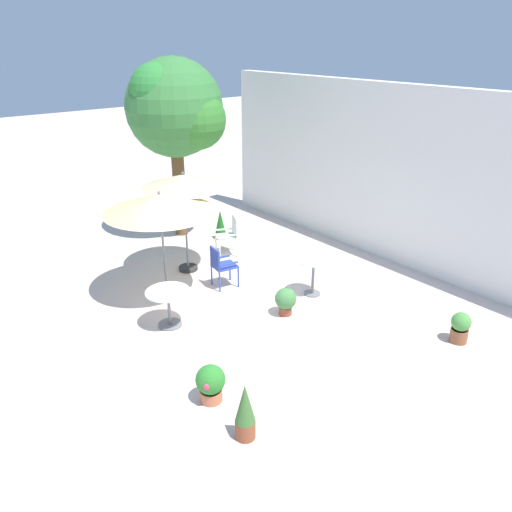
{
  "coord_description": "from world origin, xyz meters",
  "views": [
    {
      "loc": [
        7.08,
        -5.28,
        5.03
      ],
      "look_at": [
        0.0,
        0.49,
        1.03
      ],
      "focal_mm": 35.67,
      "sensor_mm": 36.0,
      "label": 1
    }
  ],
  "objects_px": {
    "potted_plant_3": "(220,225)",
    "potted_plant_4": "(460,327)",
    "patio_chair_0": "(230,233)",
    "patio_chair_1": "(221,264)",
    "patio_umbrella_1": "(183,182)",
    "shade_tree": "(176,108)",
    "potted_plant_1": "(286,300)",
    "cafe_table_1": "(313,271)",
    "cafe_table_0": "(169,301)",
    "potted_plant_2": "(210,383)",
    "potted_plant_0": "(245,412)",
    "patio_umbrella_0": "(160,204)"
  },
  "relations": [
    {
      "from": "potted_plant_0",
      "to": "potted_plant_3",
      "type": "relative_size",
      "value": 1.08
    },
    {
      "from": "patio_umbrella_0",
      "to": "potted_plant_2",
      "type": "height_order",
      "value": "patio_umbrella_0"
    },
    {
      "from": "patio_umbrella_0",
      "to": "cafe_table_1",
      "type": "xyz_separation_m",
      "value": [
        1.96,
        2.37,
        -1.45
      ]
    },
    {
      "from": "patio_chair_0",
      "to": "cafe_table_0",
      "type": "bearing_deg",
      "value": -55.31
    },
    {
      "from": "patio_chair_1",
      "to": "potted_plant_3",
      "type": "bearing_deg",
      "value": 144.93
    },
    {
      "from": "shade_tree",
      "to": "potted_plant_2",
      "type": "xyz_separation_m",
      "value": [
        6.2,
        -3.36,
        -3.02
      ]
    },
    {
      "from": "cafe_table_0",
      "to": "patio_chair_0",
      "type": "distance_m",
      "value": 3.52
    },
    {
      "from": "cafe_table_0",
      "to": "patio_chair_0",
      "type": "height_order",
      "value": "patio_chair_0"
    },
    {
      "from": "shade_tree",
      "to": "cafe_table_1",
      "type": "relative_size",
      "value": 5.88
    },
    {
      "from": "patio_chair_0",
      "to": "patio_chair_1",
      "type": "xyz_separation_m",
      "value": [
        1.32,
        -1.21,
        -0.01
      ]
    },
    {
      "from": "potted_plant_1",
      "to": "cafe_table_0",
      "type": "bearing_deg",
      "value": -118.73
    },
    {
      "from": "cafe_table_1",
      "to": "potted_plant_1",
      "type": "relative_size",
      "value": 1.4
    },
    {
      "from": "potted_plant_0",
      "to": "potted_plant_2",
      "type": "bearing_deg",
      "value": 175.72
    },
    {
      "from": "patio_umbrella_1",
      "to": "potted_plant_3",
      "type": "bearing_deg",
      "value": 122.95
    },
    {
      "from": "potted_plant_0",
      "to": "potted_plant_3",
      "type": "distance_m",
      "value": 7.36
    },
    {
      "from": "shade_tree",
      "to": "potted_plant_1",
      "type": "relative_size",
      "value": 8.2
    },
    {
      "from": "patio_umbrella_0",
      "to": "patio_chair_1",
      "type": "distance_m",
      "value": 1.87
    },
    {
      "from": "potted_plant_0",
      "to": "patio_chair_0",
      "type": "bearing_deg",
      "value": 145.32
    },
    {
      "from": "shade_tree",
      "to": "potted_plant_3",
      "type": "height_order",
      "value": "shade_tree"
    },
    {
      "from": "potted_plant_0",
      "to": "potted_plant_3",
      "type": "height_order",
      "value": "potted_plant_0"
    },
    {
      "from": "cafe_table_1",
      "to": "potted_plant_2",
      "type": "xyz_separation_m",
      "value": [
        1.46,
        -3.58,
        -0.21
      ]
    },
    {
      "from": "shade_tree",
      "to": "potted_plant_2",
      "type": "relative_size",
      "value": 7.63
    },
    {
      "from": "patio_umbrella_0",
      "to": "potted_plant_4",
      "type": "relative_size",
      "value": 3.92
    },
    {
      "from": "shade_tree",
      "to": "cafe_table_1",
      "type": "xyz_separation_m",
      "value": [
        4.74,
        0.22,
        -2.81
      ]
    },
    {
      "from": "potted_plant_2",
      "to": "potted_plant_3",
      "type": "xyz_separation_m",
      "value": [
        -5.26,
        3.93,
        0.08
      ]
    },
    {
      "from": "cafe_table_0",
      "to": "potted_plant_4",
      "type": "distance_m",
      "value": 5.25
    },
    {
      "from": "patio_umbrella_0",
      "to": "patio_chair_1",
      "type": "xyz_separation_m",
      "value": [
        0.47,
        1.09,
        -1.44
      ]
    },
    {
      "from": "potted_plant_2",
      "to": "potted_plant_3",
      "type": "height_order",
      "value": "potted_plant_3"
    },
    {
      "from": "patio_umbrella_0",
      "to": "potted_plant_1",
      "type": "relative_size",
      "value": 4.03
    },
    {
      "from": "patio_chair_1",
      "to": "potted_plant_2",
      "type": "bearing_deg",
      "value": -38.07
    },
    {
      "from": "potted_plant_3",
      "to": "potted_plant_4",
      "type": "relative_size",
      "value": 1.39
    },
    {
      "from": "potted_plant_0",
      "to": "potted_plant_2",
      "type": "xyz_separation_m",
      "value": [
        -0.92,
        0.07,
        -0.11
      ]
    },
    {
      "from": "patio_umbrella_1",
      "to": "potted_plant_3",
      "type": "relative_size",
      "value": 2.91
    },
    {
      "from": "shade_tree",
      "to": "patio_umbrella_1",
      "type": "distance_m",
      "value": 2.67
    },
    {
      "from": "patio_umbrella_1",
      "to": "potted_plant_1",
      "type": "relative_size",
      "value": 4.17
    },
    {
      "from": "cafe_table_1",
      "to": "potted_plant_3",
      "type": "bearing_deg",
      "value": 174.74
    },
    {
      "from": "patio_chair_1",
      "to": "potted_plant_2",
      "type": "xyz_separation_m",
      "value": [
        2.94,
        -2.3,
        -0.22
      ]
    },
    {
      "from": "shade_tree",
      "to": "patio_chair_0",
      "type": "bearing_deg",
      "value": 4.66
    },
    {
      "from": "patio_umbrella_1",
      "to": "potted_plant_0",
      "type": "xyz_separation_m",
      "value": [
        5.06,
        -2.27,
        -1.66
      ]
    },
    {
      "from": "potted_plant_2",
      "to": "shade_tree",
      "type": "bearing_deg",
      "value": 151.56
    },
    {
      "from": "patio_chair_0",
      "to": "potted_plant_0",
      "type": "bearing_deg",
      "value": -34.68
    },
    {
      "from": "shade_tree",
      "to": "patio_umbrella_0",
      "type": "height_order",
      "value": "shade_tree"
    },
    {
      "from": "potted_plant_1",
      "to": "potted_plant_4",
      "type": "distance_m",
      "value": 3.18
    },
    {
      "from": "shade_tree",
      "to": "potted_plant_3",
      "type": "bearing_deg",
      "value": 31.4
    },
    {
      "from": "patio_umbrella_0",
      "to": "potted_plant_1",
      "type": "bearing_deg",
      "value": 31.49
    },
    {
      "from": "shade_tree",
      "to": "patio_umbrella_1",
      "type": "bearing_deg",
      "value": -29.24
    },
    {
      "from": "potted_plant_4",
      "to": "patio_umbrella_1",
      "type": "bearing_deg",
      "value": -159.35
    },
    {
      "from": "cafe_table_0",
      "to": "potted_plant_4",
      "type": "xyz_separation_m",
      "value": [
        3.73,
        3.69,
        -0.2
      ]
    },
    {
      "from": "potted_plant_3",
      "to": "cafe_table_1",
      "type": "bearing_deg",
      "value": -5.26
    },
    {
      "from": "cafe_table_1",
      "to": "patio_umbrella_0",
      "type": "bearing_deg",
      "value": -129.57
    }
  ]
}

